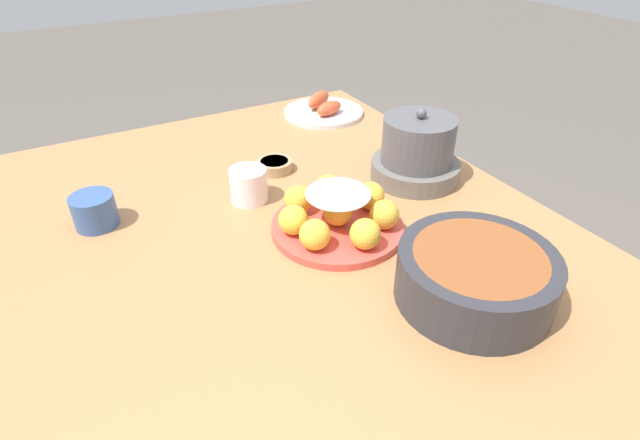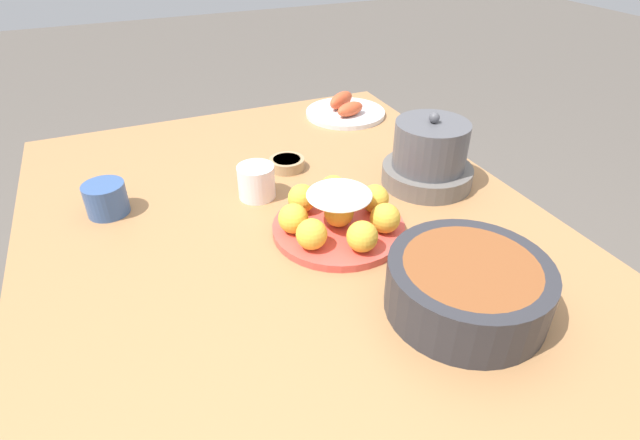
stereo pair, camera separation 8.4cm
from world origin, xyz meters
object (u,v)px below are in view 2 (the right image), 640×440
object	(u,v)px
cup_near	(106,199)
cake_plate	(338,216)
sauce_bowl	(287,163)
seafood_platter	(345,110)
dining_table	(302,274)
warming_pot	(429,157)
serving_bowl	(468,285)
cup_far	(256,182)

from	to	relation	value
cup_near	cake_plate	bearing A→B (deg)	58.60
sauce_bowl	seafood_platter	size ratio (longest dim) A/B	0.36
dining_table	warming_pot	distance (m)	0.40
seafood_platter	warming_pot	bearing A→B (deg)	-1.04
serving_bowl	warming_pot	distance (m)	0.42
sauce_bowl	cake_plate	bearing A→B (deg)	0.20
serving_bowl	seafood_platter	world-z (taller)	serving_bowl
dining_table	cup_far	bearing A→B (deg)	-172.65
sauce_bowl	seafood_platter	xyz separation A→B (m)	(-0.26, 0.29, 0.00)
cup_far	serving_bowl	bearing A→B (deg)	23.27
dining_table	cake_plate	xyz separation A→B (m)	(-0.01, 0.08, 0.12)
serving_bowl	cup_near	xyz separation A→B (m)	(-0.54, -0.52, -0.01)
sauce_bowl	warming_pot	world-z (taller)	warming_pot
sauce_bowl	cup_far	xyz separation A→B (m)	(0.10, -0.11, 0.02)
cake_plate	sauce_bowl	size ratio (longest dim) A/B	3.06
serving_bowl	cup_near	world-z (taller)	serving_bowl
dining_table	serving_bowl	bearing A→B (deg)	33.05
seafood_platter	sauce_bowl	bearing A→B (deg)	-47.57
dining_table	seafood_platter	distance (m)	0.68
sauce_bowl	cup_far	distance (m)	0.15
seafood_platter	warming_pot	size ratio (longest dim) A/B	1.15
dining_table	sauce_bowl	world-z (taller)	sauce_bowl
cup_near	warming_pot	size ratio (longest dim) A/B	0.42
cup_far	warming_pot	size ratio (longest dim) A/B	0.39
seafood_platter	cup_near	xyz separation A→B (m)	(0.30, -0.71, 0.02)
sauce_bowl	seafood_platter	world-z (taller)	seafood_platter
sauce_bowl	cup_near	distance (m)	0.43
dining_table	seafood_platter	bearing A→B (deg)	147.02
dining_table	cup_near	xyz separation A→B (m)	(-0.26, -0.34, 0.12)
sauce_bowl	serving_bowl	bearing A→B (deg)	9.68
warming_pot	dining_table	bearing A→B (deg)	-73.59
cup_near	cup_far	xyz separation A→B (m)	(0.06, 0.31, 0.00)
dining_table	sauce_bowl	size ratio (longest dim) A/B	16.74
seafood_platter	cup_near	size ratio (longest dim) A/B	2.77
cake_plate	serving_bowl	distance (m)	0.30
sauce_bowl	seafood_platter	bearing A→B (deg)	132.43
cup_near	dining_table	bearing A→B (deg)	52.19
cake_plate	sauce_bowl	world-z (taller)	cake_plate
serving_bowl	seafood_platter	bearing A→B (deg)	167.57
dining_table	seafood_platter	world-z (taller)	seafood_platter
serving_bowl	cup_near	size ratio (longest dim) A/B	3.02
cup_near	seafood_platter	bearing A→B (deg)	113.10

